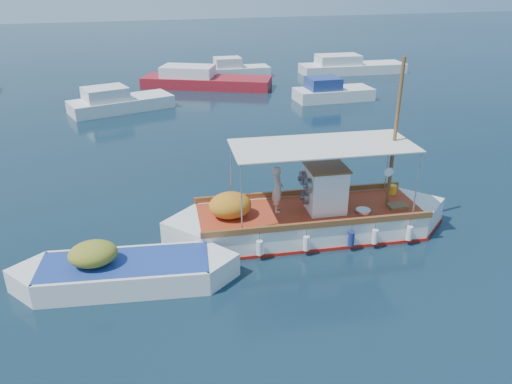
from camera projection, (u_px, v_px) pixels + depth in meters
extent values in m
plane|color=black|center=(297.00, 224.00, 17.89)|extent=(160.00, 160.00, 0.00)
cube|color=white|center=(309.00, 224.00, 17.14)|extent=(7.72, 3.18, 1.10)
cube|color=white|center=(199.00, 234.00, 16.50)|extent=(2.50, 2.50, 1.10)
cube|color=white|center=(410.00, 215.00, 17.78)|extent=(2.50, 2.50, 1.10)
cube|color=#A2190F|center=(308.00, 233.00, 17.28)|extent=(7.82, 3.27, 0.18)
cube|color=#A53419|center=(309.00, 210.00, 16.92)|extent=(7.70, 2.98, 0.06)
cube|color=brown|center=(300.00, 192.00, 18.00)|extent=(7.60, 0.80, 0.20)
cube|color=brown|center=(321.00, 224.00, 15.74)|extent=(7.60, 0.80, 0.20)
cube|color=white|center=(325.00, 189.00, 16.69)|extent=(1.32, 1.41, 1.50)
cube|color=brown|center=(326.00, 167.00, 16.37)|extent=(1.43, 1.52, 0.06)
cylinder|color=slate|center=(309.00, 185.00, 16.17)|extent=(0.27, 0.52, 0.50)
cylinder|color=slate|center=(304.00, 178.00, 16.74)|extent=(0.27, 0.52, 0.50)
cylinder|color=slate|center=(306.00, 197.00, 16.68)|extent=(0.27, 0.52, 0.50)
cylinder|color=brown|center=(395.00, 134.00, 16.37)|extent=(0.13, 0.13, 5.01)
cylinder|color=brown|center=(371.00, 147.00, 16.40)|extent=(1.80, 0.24, 0.08)
cylinder|color=silver|center=(231.00, 172.00, 17.01)|extent=(0.05, 0.05, 2.26)
cylinder|color=silver|center=(242.00, 199.00, 15.03)|extent=(0.05, 0.05, 2.26)
cylinder|color=silver|center=(388.00, 161.00, 17.99)|extent=(0.05, 0.05, 2.26)
cylinder|color=silver|center=(417.00, 185.00, 16.01)|extent=(0.05, 0.05, 2.26)
cube|color=beige|center=(323.00, 146.00, 16.04)|extent=(6.11, 2.94, 0.04)
ellipsoid|color=#C3761C|center=(230.00, 205.00, 16.28)|extent=(1.51, 1.32, 0.84)
cube|color=#F3A815|center=(341.00, 195.00, 17.55)|extent=(0.27, 0.20, 0.40)
cylinder|color=#F3A815|center=(392.00, 190.00, 18.04)|extent=(0.33, 0.33, 0.34)
cube|color=brown|center=(398.00, 206.00, 17.05)|extent=(0.69, 0.51, 0.12)
cylinder|color=#B2B2B2|center=(363.00, 211.00, 16.69)|extent=(0.54, 0.54, 0.12)
cylinder|color=white|center=(389.00, 172.00, 15.68)|extent=(0.30, 0.06, 0.30)
cylinder|color=white|center=(260.00, 248.00, 15.50)|extent=(0.22, 0.22, 0.48)
cylinder|color=navy|center=(351.00, 239.00, 16.01)|extent=(0.22, 0.22, 0.48)
cylinder|color=white|center=(409.00, 233.00, 16.36)|extent=(0.22, 0.22, 0.48)
imported|color=#BEB09D|center=(278.00, 189.00, 16.52)|extent=(0.51, 0.66, 1.59)
cube|color=white|center=(126.00, 276.00, 14.43)|extent=(4.99, 2.55, 0.93)
cube|color=white|center=(40.00, 282.00, 14.14)|extent=(1.84, 1.84, 0.93)
cube|color=white|center=(209.00, 270.00, 14.72)|extent=(1.84, 1.84, 0.93)
cube|color=navy|center=(125.00, 263.00, 14.24)|extent=(4.96, 2.34, 0.05)
ellipsoid|color=olive|center=(93.00, 254.00, 13.99)|extent=(1.52, 1.31, 0.68)
cube|color=silver|center=(122.00, 106.00, 32.17)|extent=(6.84, 4.12, 1.00)
cube|color=silver|center=(105.00, 94.00, 31.33)|extent=(3.04, 2.68, 0.80)
cube|color=maroon|center=(207.00, 83.00, 38.39)|extent=(10.06, 6.63, 1.00)
cube|color=silver|center=(188.00, 71.00, 38.22)|extent=(4.55, 3.80, 0.80)
cube|color=silver|center=(333.00, 96.00, 34.74)|extent=(5.39, 2.26, 1.00)
cube|color=navy|center=(323.00, 83.00, 34.18)|extent=(2.17, 1.89, 0.80)
cube|color=silver|center=(352.00, 69.00, 43.73)|extent=(9.32, 3.21, 1.00)
cube|color=silver|center=(338.00, 60.00, 43.10)|extent=(3.81, 2.45, 0.80)
cube|color=silver|center=(237.00, 73.00, 42.35)|extent=(5.47, 2.16, 1.00)
cube|color=silver|center=(228.00, 62.00, 41.80)|extent=(2.21, 1.76, 0.80)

